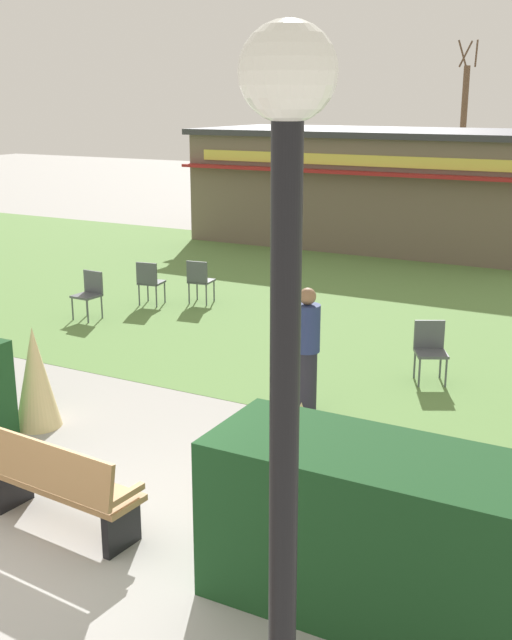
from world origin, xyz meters
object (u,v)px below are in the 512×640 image
object	(u,v)px
food_kiosk	(381,186)
cafe_chair_north	(430,346)
person_strolling	(307,350)
park_bench	(58,484)
cafe_chair_center	(199,278)
cafe_chair_east	(149,280)
parked_car_west_slot	(465,193)
lamppost_near	(284,439)
tree_right_bg	(463,125)
cafe_chair_west	(90,291)

from	to	relation	value
food_kiosk	cafe_chair_north	bearing A→B (deg)	-66.62
food_kiosk	person_strolling	bearing A→B (deg)	-74.31
park_bench	food_kiosk	size ratio (longest dim) A/B	0.17
cafe_chair_center	cafe_chair_east	bearing A→B (deg)	-144.45
cafe_chair_north	parked_car_west_slot	distance (m)	18.97
cafe_chair_east	cafe_chair_center	distance (m)	0.99
lamppost_near	cafe_chair_east	size ratio (longest dim) A/B	4.79
cafe_chair_north	tree_right_bg	xyz separation A→B (m)	(-6.11, 25.43, 2.33)
cafe_chair_west	cafe_chair_east	xyz separation A→B (m)	(0.42, 1.31, 0.00)
food_kiosk	parked_car_west_slot	distance (m)	7.88
park_bench	lamppost_near	xyz separation A→B (m)	(3.58, -2.43, 2.20)
cafe_chair_east	food_kiosk	bearing A→B (deg)	80.35
cafe_chair_center	person_strolling	size ratio (longest dim) A/B	0.53
park_bench	cafe_chair_north	world-z (taller)	park_bench
cafe_chair_east	parked_car_west_slot	xyz separation A→B (m)	(2.03, 16.88, 0.12)
lamppost_near	cafe_chair_east	bearing A→B (deg)	128.65
lamppost_near	tree_right_bg	world-z (taller)	tree_right_bg
parked_car_west_slot	lamppost_near	bearing A→B (deg)	-77.71
cafe_chair_center	cafe_chair_north	world-z (taller)	same
lamppost_near	cafe_chair_east	xyz separation A→B (m)	(-7.84, 9.81, -2.15)
park_bench	lamppost_near	world-z (taller)	lamppost_near
cafe_chair_west	cafe_chair_east	size ratio (longest dim) A/B	1.00
cafe_chair_west	tree_right_bg	xyz separation A→B (m)	(0.48, 25.11, 2.33)
cafe_chair_center	park_bench	bearing A→B (deg)	-66.53
park_bench	lamppost_near	distance (m)	4.85
parked_car_west_slot	tree_right_bg	xyz separation A→B (m)	(-1.97, 6.92, 2.22)
parked_car_west_slot	cafe_chair_north	bearing A→B (deg)	-77.40
person_strolling	cafe_chair_center	bearing A→B (deg)	-169.06
tree_right_bg	park_bench	bearing A→B (deg)	-82.32
cafe_chair_east	parked_car_west_slot	world-z (taller)	parked_car_west_slot
park_bench	lamppost_near	size ratio (longest dim) A/B	0.41
park_bench	tree_right_bg	size ratio (longest dim) A/B	0.27
food_kiosk	parked_car_west_slot	xyz separation A→B (m)	(0.49, 7.81, -0.95)
park_bench	parked_car_west_slot	bearing A→B (deg)	95.26
cafe_chair_center	cafe_chair_west	bearing A→B (deg)	-123.03
cafe_chair_center	person_strolling	distance (m)	6.00
park_bench	lamppost_near	bearing A→B (deg)	-34.18
park_bench	cafe_chair_east	world-z (taller)	park_bench
food_kiosk	cafe_chair_north	xyz separation A→B (m)	(4.63, -10.70, -1.07)
cafe_chair_west	cafe_chair_north	xyz separation A→B (m)	(6.59, -0.32, 0.00)
tree_right_bg	person_strolling	bearing A→B (deg)	-79.58
cafe_chair_north	person_strolling	size ratio (longest dim) A/B	0.53
cafe_chair_north	cafe_chair_center	bearing A→B (deg)	157.56
food_kiosk	person_strolling	world-z (taller)	food_kiosk
cafe_chair_east	cafe_chair_north	distance (m)	6.38
person_strolling	cafe_chair_east	bearing A→B (deg)	-160.04
park_bench	cafe_chair_west	world-z (taller)	park_bench
food_kiosk	cafe_chair_west	xyz separation A→B (m)	(-1.96, -10.38, -1.07)
cafe_chair_center	tree_right_bg	size ratio (longest dim) A/B	0.14
cafe_chair_east	person_strolling	size ratio (longest dim) A/B	0.53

